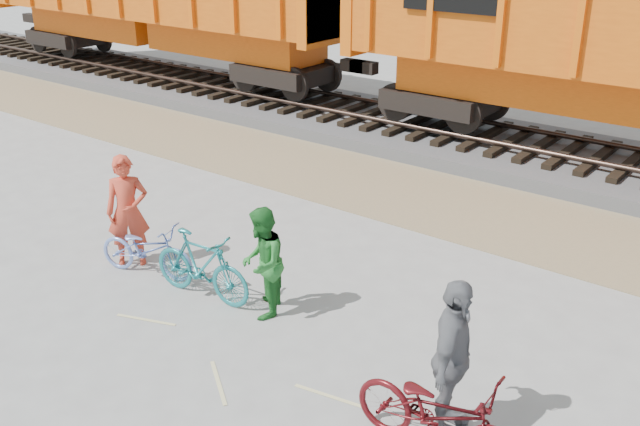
{
  "coord_description": "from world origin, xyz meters",
  "views": [
    {
      "loc": [
        6.04,
        -6.02,
        5.16
      ],
      "look_at": [
        0.25,
        1.5,
        1.15
      ],
      "focal_mm": 40.0,
      "sensor_mm": 36.0,
      "label": 1
    }
  ],
  "objects_px": {
    "bicycle_teal": "(201,266)",
    "person_man": "(262,263)",
    "bicycle_blue": "(147,249)",
    "person_woman": "(452,359)",
    "person_solo": "(128,211)",
    "bicycle_maroon": "(439,414)"
  },
  "relations": [
    {
      "from": "person_solo",
      "to": "bicycle_maroon",
      "type": "bearing_deg",
      "value": -55.85
    },
    {
      "from": "bicycle_teal",
      "to": "person_man",
      "type": "distance_m",
      "value": 1.06
    },
    {
      "from": "bicycle_blue",
      "to": "person_woman",
      "type": "distance_m",
      "value": 5.4
    },
    {
      "from": "person_man",
      "to": "bicycle_blue",
      "type": "bearing_deg",
      "value": -116.37
    },
    {
      "from": "bicycle_teal",
      "to": "person_man",
      "type": "height_order",
      "value": "person_man"
    },
    {
      "from": "bicycle_maroon",
      "to": "person_solo",
      "type": "height_order",
      "value": "person_solo"
    },
    {
      "from": "person_solo",
      "to": "person_man",
      "type": "xyz_separation_m",
      "value": [
        2.69,
        0.11,
        -0.11
      ]
    },
    {
      "from": "bicycle_teal",
      "to": "person_woman",
      "type": "distance_m",
      "value": 4.22
    },
    {
      "from": "bicycle_blue",
      "to": "bicycle_teal",
      "type": "xyz_separation_m",
      "value": [
        1.19,
        0.01,
        0.09
      ]
    },
    {
      "from": "bicycle_blue",
      "to": "bicycle_teal",
      "type": "distance_m",
      "value": 1.19
    },
    {
      "from": "bicycle_teal",
      "to": "bicycle_maroon",
      "type": "relative_size",
      "value": 0.9
    },
    {
      "from": "bicycle_maroon",
      "to": "person_solo",
      "type": "relative_size",
      "value": 1.06
    },
    {
      "from": "person_solo",
      "to": "person_man",
      "type": "distance_m",
      "value": 2.69
    },
    {
      "from": "bicycle_teal",
      "to": "bicycle_maroon",
      "type": "distance_m",
      "value": 4.35
    },
    {
      "from": "bicycle_blue",
      "to": "bicycle_maroon",
      "type": "xyz_separation_m",
      "value": [
        5.47,
        -0.78,
        0.07
      ]
    },
    {
      "from": "bicycle_teal",
      "to": "person_woman",
      "type": "bearing_deg",
      "value": -100.72
    },
    {
      "from": "bicycle_maroon",
      "to": "person_man",
      "type": "distance_m",
      "value": 3.44
    },
    {
      "from": "bicycle_blue",
      "to": "person_woman",
      "type": "xyz_separation_m",
      "value": [
        5.37,
        -0.38,
        0.48
      ]
    },
    {
      "from": "person_woman",
      "to": "person_solo",
      "type": "bearing_deg",
      "value": 70.13
    },
    {
      "from": "person_man",
      "to": "person_woman",
      "type": "height_order",
      "value": "person_woman"
    },
    {
      "from": "bicycle_blue",
      "to": "person_woman",
      "type": "bearing_deg",
      "value": -110.08
    },
    {
      "from": "bicycle_teal",
      "to": "bicycle_blue",
      "type": "bearing_deg",
      "value": 85.35
    }
  ]
}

